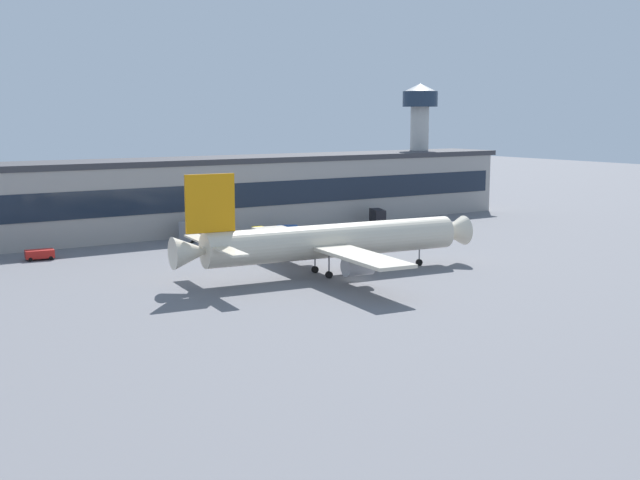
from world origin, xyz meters
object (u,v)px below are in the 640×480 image
Objects in this scene: stair_truck at (378,216)px; catering_truck at (195,230)px; pushback_tractor at (40,254)px; crew_van at (261,233)px; follow_me_car at (287,229)px; control_tower at (419,132)px; airliner at (329,241)px.

catering_truck reaches higher than stair_truck.
pushback_tractor is 43.28m from crew_van.
crew_van is (-8.77, -4.65, 0.37)m from follow_me_car.
control_tower is at bearing 12.60° from catering_truck.
stair_truck is at bearing 9.46° from crew_van.
control_tower is 107.60m from pushback_tractor.
follow_me_car is 0.74× the size of stair_truck.
crew_van is (43.24, -1.80, 0.41)m from pushback_tractor.
follow_me_car is 25.22m from stair_truck.
control_tower is 36.60m from stair_truck.
stair_truck reaches higher than pushback_tractor.
catering_truck is (-45.50, 0.77, 0.31)m from stair_truck.
control_tower is 6.14× the size of crew_van.
pushback_tractor is (-103.75, -20.73, -19.64)m from control_tower.
crew_van is at bearing -29.10° from catering_truck.
stair_truck is (33.95, 5.66, 0.52)m from crew_van.
stair_truck is (77.20, 3.86, 0.93)m from pushback_tractor.
catering_truck is at bearing 150.90° from crew_van.
airliner is 52.32m from pushback_tractor.
catering_truck reaches higher than follow_me_car.
catering_truck is (-20.32, 1.78, 1.20)m from follow_me_car.
airliner is 9.56× the size of crew_van.
airliner is 45.48m from follow_me_car.
crew_van reaches higher than follow_me_car.
follow_me_car is 0.63× the size of catering_truck.
follow_me_car is (52.01, 2.84, 0.04)m from pushback_tractor.
catering_truck is at bearing 174.99° from follow_me_car.
airliner reaches higher than stair_truck.
pushback_tractor is 32.05m from catering_truck.
control_tower is 76.09m from catering_truck.
control_tower is at bearing 19.07° from follow_me_car.
stair_truck reaches higher than follow_me_car.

